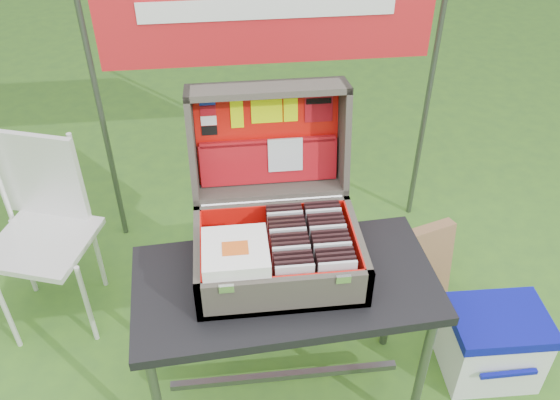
{
  "coord_description": "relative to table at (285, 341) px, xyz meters",
  "views": [
    {
      "loc": [
        -0.24,
        -1.6,
        2.28
      ],
      "look_at": [
        -0.05,
        0.1,
        0.94
      ],
      "focal_mm": 38.0,
      "sensor_mm": 36.0,
      "label": 1
    }
  ],
  "objects": [
    {
      "name": "cd_left_13",
      "position": [
        0.02,
        0.2,
        0.46
      ],
      "size": [
        0.13,
        0.01,
        0.15
      ],
      "primitive_type": "cube",
      "color": "black",
      "rests_on": "suitcase_liner_floor"
    },
    {
      "name": "suitcase_lid_back",
      "position": [
        -0.02,
        0.46,
        0.7
      ],
      "size": [
        0.61,
        0.1,
        0.43
      ],
      "primitive_type": "cube",
      "rotation": [
        -1.75,
        0.0,
        0.0
      ],
      "color": "#655D50",
      "rests_on": "suitcase_base_wall_back"
    },
    {
      "name": "cd_right_6",
      "position": [
        0.16,
        0.03,
        0.46
      ],
      "size": [
        0.13,
        0.01,
        0.15
      ],
      "primitive_type": "cube",
      "color": "black",
      "rests_on": "suitcase_liner_floor"
    },
    {
      "name": "suitcase_lid_rim_right",
      "position": [
        0.27,
        0.39,
        0.71
      ],
      "size": [
        0.02,
        0.24,
        0.46
      ],
      "primitive_type": "cube",
      "rotation": [
        -1.75,
        0.0,
        0.0
      ],
      "color": "#655D50",
      "rests_on": "suitcase_lid_back"
    },
    {
      "name": "cd_left_8",
      "position": [
        0.02,
        0.08,
        0.46
      ],
      "size": [
        0.13,
        0.01,
        0.15
      ],
      "primitive_type": "cube",
      "color": "silver",
      "rests_on": "suitcase_liner_floor"
    },
    {
      "name": "cd_right_3",
      "position": [
        0.16,
        -0.04,
        0.46
      ],
      "size": [
        0.13,
        0.01,
        0.15
      ],
      "primitive_type": "cube",
      "color": "black",
      "rests_on": "suitcase_liner_floor"
    },
    {
      "name": "banner_text",
      "position": [
        0.05,
        1.15,
        0.95
      ],
      "size": [
        1.2,
        0.0,
        0.1
      ],
      "primitive_type": "cube",
      "color": "white",
      "rests_on": "banner"
    },
    {
      "name": "songbook_5",
      "position": [
        -0.18,
        -0.03,
        0.54
      ],
      "size": [
        0.23,
        0.23,
        0.0
      ],
      "primitive_type": "cube",
      "color": "white",
      "rests_on": "suitcase_base_wall_front"
    },
    {
      "name": "cd_left_3",
      "position": [
        0.02,
        -0.04,
        0.46
      ],
      "size": [
        0.13,
        0.01,
        0.15
      ],
      "primitive_type": "cube",
      "color": "black",
      "rests_on": "suitcase_liner_floor"
    },
    {
      "name": "suitcase_liner_wall_front",
      "position": [
        -0.02,
        -0.14,
        0.44
      ],
      "size": [
        0.56,
        0.01,
        0.14
      ],
      "primitive_type": "cube",
      "color": "#CB0404",
      "rests_on": "suitcase_base_bottom"
    },
    {
      "name": "cd_right_0",
      "position": [
        0.16,
        -0.12,
        0.46
      ],
      "size": [
        0.13,
        0.01,
        0.15
      ],
      "primitive_type": "cube",
      "color": "silver",
      "rests_on": "suitcase_liner_floor"
    },
    {
      "name": "lid_card_neon_tall",
      "position": [
        -0.13,
        0.45,
        0.81
      ],
      "size": [
        0.05,
        0.02,
        0.12
      ],
      "primitive_type": "cube",
      "rotation": [
        -1.75,
        0.0,
        0.0
      ],
      "color": "#CDEF02",
      "rests_on": "suitcase_lid_liner"
    },
    {
      "name": "chair_upright_right",
      "position": [
        -0.86,
        0.78,
        0.35
      ],
      "size": [
        0.02,
        0.02,
        0.44
      ],
      "primitive_type": "cylinder",
      "color": "silver",
      "rests_on": "chair_seat"
    },
    {
      "name": "chair_backrest",
      "position": [
        -1.04,
        0.78,
        0.36
      ],
      "size": [
        0.41,
        0.16,
        0.44
      ],
      "primitive_type": "cube",
      "rotation": [
        0.0,
        0.0,
        -0.32
      ],
      "color": "silver",
      "rests_on": "chair_seat"
    },
    {
      "name": "songbook_3",
      "position": [
        -0.18,
        -0.03,
        0.53
      ],
      "size": [
        0.23,
        0.23,
        0.0
      ],
      "primitive_type": "cube",
      "color": "white",
      "rests_on": "suitcase_base_wall_front"
    },
    {
      "name": "suitcase_lid_rim_left",
      "position": [
        -0.31,
        0.39,
        0.71
      ],
      "size": [
        0.02,
        0.24,
        0.46
      ],
      "primitive_type": "cube",
      "rotation": [
        -1.75,
        0.0,
        0.0
      ],
      "color": "#655D50",
      "rests_on": "suitcase_lid_back"
    },
    {
      "name": "table_leg_br",
      "position": [
        0.5,
        0.22,
        -0.02
      ],
      "size": [
        0.04,
        0.04,
        0.66
      ],
      "primitive_type": "cylinder",
      "color": "#59595B",
      "rests_on": "ground"
    },
    {
      "name": "lid_card_neon_main",
      "position": [
        -0.02,
        0.45,
        0.81
      ],
      "size": [
        0.12,
        0.02,
        0.09
      ],
      "primitive_type": "cube",
      "rotation": [
        -1.75,
        0.0,
        0.0
      ],
      "color": "#CDEF02",
      "rests_on": "suitcase_lid_liner"
    },
    {
      "name": "lid_sticker_cc_a",
      "position": [
        -0.24,
        0.46,
        0.86
      ],
      "size": [
        0.06,
        0.01,
        0.04
      ],
      "primitive_type": "cube",
      "rotation": [
        -1.75,
        0.0,
        0.0
      ],
      "color": "#1933B2",
      "rests_on": "suitcase_lid_liner"
    },
    {
      "name": "table_top",
      "position": [
        0.0,
        0.0,
        0.33
      ],
      "size": [
        1.15,
        0.63,
        0.04
      ],
      "primitive_type": "cube",
      "rotation": [
        0.0,
        0.0,
        0.06
      ],
      "color": "black",
      "rests_on": "ground"
    },
    {
      "name": "songbook_6",
      "position": [
        -0.18,
        -0.03,
        0.55
      ],
      "size": [
        0.23,
        0.23,
        0.0
      ],
      "primitive_type": "cube",
      "color": "white",
      "rests_on": "suitcase_base_wall_front"
    },
    {
      "name": "suitcase_base_wall_right",
      "position": [
        0.27,
        0.05,
        0.43
      ],
      "size": [
        0.02,
        0.43,
        0.16
      ],
      "primitive_type": "cube",
      "color": "#655D50",
      "rests_on": "table_top"
    },
    {
      "name": "cd_left_5",
      "position": [
        0.02,
        0.0,
        0.46
      ],
      "size": [
        0.13,
        0.01,
        0.15
      ],
      "primitive_type": "cube",
      "color": "black",
      "rests_on": "suitcase_liner_floor"
    },
    {
      "name": "cd_right_12",
      "position": [
        0.16,
        0.17,
        0.46
      ],
      "size": [
        0.13,
        0.01,
        0.15
      ],
      "primitive_type": "cube",
      "color": "silver",
      "rests_on": "suitcase_liner_floor"
    },
    {
      "name": "suitcase_base_wall_left",
      "position": [
        -0.31,
        0.05,
        0.43
      ],
      "size": [
        0.02,
        0.43,
        0.16
      ],
      "primitive_type": "cube",
      "color": "#655D50",
      "rests_on": "table_top"
    },
    {
      "name": "suitcase_latch_left",
      "position": [
        -0.22,
        -0.16,
        0.5
      ],
      "size": [
        0.05,
        0.01,
        0.03
      ],
      "primitive_type": "cube",
      "color": "silver",
      "rests_on": "suitcase_base_wall_front"
    },
    {
      "name": "cd_left_2",
      "position": [
        0.02,
        -0.07,
        0.46
      ],
      "size": [
        0.13,
        0.01,
        0.15
      ],
      "primitive_type": "cube",
      "color": "black",
      "rests_on": "suitcase_liner_floor"
    },
    {
      "name": "banner_post_left",
      "position": [
        -0.8,
        1.18,
        0.5
      ],
      "size": [
        0.03,
        0.03,
        1.7
      ],
      "primitive_type": "cylinder",
      "color": "#59595B",
      "rests_on": "ground"
    },
    {
      "name": "cooler_body",
      "position": [
        0.92,
        0.02,
        -0.19
      ],
      "size": [
        0.4,
        0.31,
        0.31
      ],
      "primitive_type": "cube",
      "rotation": [
        0.0,
        0.0,
        -0.03
      ],
      "color": "white",
      "rests_on": "ground"
    },
    {
      "name": "chair_seat",
      "position": [
        -1.04,
        0.58,
        0.12
      ],
      "size": [
        0.53,
        0.53,
        0.03
      ],
      "primitive_type": "cube",
      "rotation": [
        0.0,
        0.0,
        -0.32
      ],
      "color": "silver",
      "rests_on": "ground"
    },
    {
      "name": "cardboard_box",
      "position": [
        0.7,
        0.49,
        -0.13
      ],
      "size": [
        0.43,
        0.23,
        0.44
      ],
      "primitive_type": "cube",
      "rotation": [
        -0.11,
        0.0,
        0.3
      ],
      "color": "olive",
      "rests_on": "ground"
    },
    {
      "name": "chair_leg_bl",
      "position": [
        -1.22,
        0.76,
        -0.11
      ],
      "size": [
        0.02,
        0.02,
        0.48
      ],
      "primitive_type": "cylinder",
      "color": "silver",
      "rests_on": "ground"
    },
    {
      "name": "table_leg_fr",
      "position": [
        0.5,
        -0.22,
        -0.02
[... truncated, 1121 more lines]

